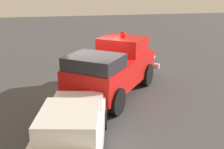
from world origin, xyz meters
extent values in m
plane|color=#424244|center=(0.00, 0.00, 0.00)|extent=(60.00, 60.00, 0.00)
cylinder|color=black|center=(-1.69, 0.82, 0.52)|extent=(1.03, 0.87, 1.04)
cylinder|color=black|center=(-0.51, 2.43, 0.52)|extent=(1.03, 0.87, 1.04)
cylinder|color=black|center=(1.14, -1.25, 0.52)|extent=(1.03, 0.87, 1.04)
cylinder|color=black|center=(2.32, 0.37, 0.52)|extent=(1.03, 0.87, 1.04)
cube|color=red|center=(0.32, 0.59, 1.05)|extent=(5.19, 4.59, 1.10)
cube|color=red|center=(-1.98, 2.28, 0.92)|extent=(1.77, 1.95, 0.84)
cube|color=red|center=(-0.61, 1.27, 1.95)|extent=(2.49, 2.54, 0.76)
cube|color=#232328|center=(1.57, -0.32, 1.80)|extent=(2.53, 2.59, 0.60)
cube|color=silver|center=(-2.35, 2.54, 0.92)|extent=(0.95, 1.23, 0.64)
cube|color=silver|center=(-2.43, 2.60, 0.50)|extent=(1.49, 1.93, 0.24)
sphere|color=white|center=(-2.81, 1.91, 1.00)|extent=(0.36, 0.36, 0.26)
sphere|color=white|center=(-1.89, 3.17, 1.00)|extent=(0.36, 0.36, 0.26)
sphere|color=red|center=(-0.61, 1.27, 2.45)|extent=(0.39, 0.39, 0.28)
cylinder|color=black|center=(2.96, -1.91, 0.34)|extent=(0.72, 0.39, 0.68)
cylinder|color=black|center=(3.29, -0.30, 0.34)|extent=(0.72, 0.39, 0.68)
cube|color=white|center=(4.54, -1.40, 0.62)|extent=(4.48, 2.62, 0.64)
cube|color=white|center=(3.12, -1.11, 0.98)|extent=(1.71, 1.89, 0.20)
cube|color=white|center=(4.84, -1.46, 1.18)|extent=(2.18, 1.92, 0.56)
cube|color=silver|center=(2.41, -0.96, 0.40)|extent=(0.54, 1.89, 0.20)
camera|label=1|loc=(11.76, -1.66, 4.72)|focal=45.81mm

